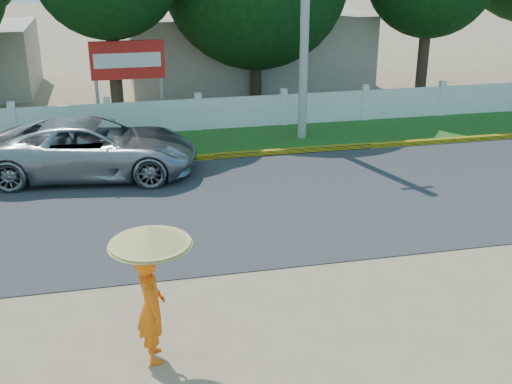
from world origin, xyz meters
The scene contains 10 objects.
ground centered at (0.00, 0.00, 0.00)m, with size 120.00×120.00×0.00m, color #9E8460.
road centered at (0.00, 4.50, 0.01)m, with size 60.00×7.00×0.02m, color #38383A.
grass_verge centered at (0.00, 9.75, 0.01)m, with size 60.00×3.50×0.03m, color #2D601E.
curb centered at (0.00, 8.05, 0.08)m, with size 40.00×0.18×0.16m, color yellow.
fence centered at (0.00, 11.20, 0.55)m, with size 40.00×0.10×1.10m, color silver.
building_near centered at (3.00, 18.00, 1.60)m, with size 10.00×6.00×3.20m, color #B7AD99.
utility_pole centered at (3.21, 9.58, 4.29)m, with size 0.28×0.28×8.58m, color #999996.
vehicle centered at (-3.40, 7.40, 0.79)m, with size 2.61×5.66×1.57m, color #989B9F.
monk_with_parasol centered at (-2.36, -1.38, 1.49)m, with size 1.26×1.26×2.29m.
billboard centered at (-2.23, 12.30, 2.14)m, with size 2.50×0.13×2.95m.
Camera 1 is at (-2.62, -9.99, 6.21)m, focal length 45.00 mm.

